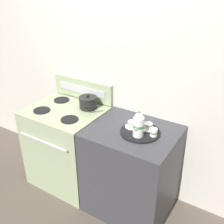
{
  "coord_description": "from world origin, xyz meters",
  "views": [
    {
      "loc": [
        1.29,
        -1.8,
        2.11
      ],
      "look_at": [
        0.12,
        0.07,
        0.98
      ],
      "focal_mm": 42.0,
      "sensor_mm": 36.0,
      "label": 1
    }
  ],
  "objects_px": {
    "stove": "(69,146)",
    "creamer_jug": "(154,132)",
    "teacup_right": "(148,126)",
    "serving_tray": "(140,132)",
    "teapot": "(138,125)",
    "saucepan": "(88,102)",
    "teacup_left": "(132,124)"
  },
  "relations": [
    {
      "from": "stove",
      "to": "saucepan",
      "type": "bearing_deg",
      "value": 38.57
    },
    {
      "from": "saucepan",
      "to": "teapot",
      "type": "relative_size",
      "value": 1.15
    },
    {
      "from": "saucepan",
      "to": "teapot",
      "type": "distance_m",
      "value": 0.73
    },
    {
      "from": "stove",
      "to": "creamer_jug",
      "type": "bearing_deg",
      "value": -0.33
    },
    {
      "from": "saucepan",
      "to": "teacup_left",
      "type": "xyz_separation_m",
      "value": [
        0.58,
        -0.12,
        -0.03
      ]
    },
    {
      "from": "saucepan",
      "to": "teacup_right",
      "type": "distance_m",
      "value": 0.72
    },
    {
      "from": "teacup_right",
      "to": "serving_tray",
      "type": "bearing_deg",
      "value": -116.1
    },
    {
      "from": "stove",
      "to": "teapot",
      "type": "height_order",
      "value": "teapot"
    },
    {
      "from": "serving_tray",
      "to": "teacup_right",
      "type": "height_order",
      "value": "teacup_right"
    },
    {
      "from": "serving_tray",
      "to": "teapot",
      "type": "height_order",
      "value": "teapot"
    },
    {
      "from": "stove",
      "to": "teapot",
      "type": "relative_size",
      "value": 3.94
    },
    {
      "from": "teapot",
      "to": "teacup_right",
      "type": "height_order",
      "value": "teapot"
    },
    {
      "from": "stove",
      "to": "teapot",
      "type": "distance_m",
      "value": 1.05
    },
    {
      "from": "teacup_right",
      "to": "creamer_jug",
      "type": "xyz_separation_m",
      "value": [
        0.09,
        -0.08,
        0.01
      ]
    },
    {
      "from": "teapot",
      "to": "teacup_left",
      "type": "distance_m",
      "value": 0.17
    },
    {
      "from": "stove",
      "to": "teacup_right",
      "type": "height_order",
      "value": "teacup_right"
    },
    {
      "from": "saucepan",
      "to": "creamer_jug",
      "type": "relative_size",
      "value": 3.89
    },
    {
      "from": "stove",
      "to": "teacup_right",
      "type": "xyz_separation_m",
      "value": [
        0.9,
        0.08,
        0.49
      ]
    },
    {
      "from": "saucepan",
      "to": "creamer_jug",
      "type": "xyz_separation_m",
      "value": [
        0.8,
        -0.15,
        -0.02
      ]
    },
    {
      "from": "saucepan",
      "to": "serving_tray",
      "type": "xyz_separation_m",
      "value": [
        0.67,
        -0.15,
        -0.06
      ]
    },
    {
      "from": "teapot",
      "to": "saucepan",
      "type": "bearing_deg",
      "value": 162.09
    },
    {
      "from": "serving_tray",
      "to": "teacup_right",
      "type": "distance_m",
      "value": 0.09
    },
    {
      "from": "saucepan",
      "to": "teacup_left",
      "type": "height_order",
      "value": "saucepan"
    },
    {
      "from": "teacup_right",
      "to": "saucepan",
      "type": "bearing_deg",
      "value": 174.16
    },
    {
      "from": "teacup_left",
      "to": "creamer_jug",
      "type": "distance_m",
      "value": 0.23
    },
    {
      "from": "saucepan",
      "to": "serving_tray",
      "type": "height_order",
      "value": "saucepan"
    },
    {
      "from": "teapot",
      "to": "stove",
      "type": "bearing_deg",
      "value": 175.16
    },
    {
      "from": "saucepan",
      "to": "teacup_right",
      "type": "xyz_separation_m",
      "value": [
        0.71,
        -0.07,
        -0.03
      ]
    },
    {
      "from": "teacup_left",
      "to": "teacup_right",
      "type": "height_order",
      "value": "same"
    },
    {
      "from": "teacup_right",
      "to": "creamer_jug",
      "type": "height_order",
      "value": "creamer_jug"
    },
    {
      "from": "stove",
      "to": "creamer_jug",
      "type": "height_order",
      "value": "creamer_jug"
    },
    {
      "from": "saucepan",
      "to": "creamer_jug",
      "type": "bearing_deg",
      "value": -10.89
    }
  ]
}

